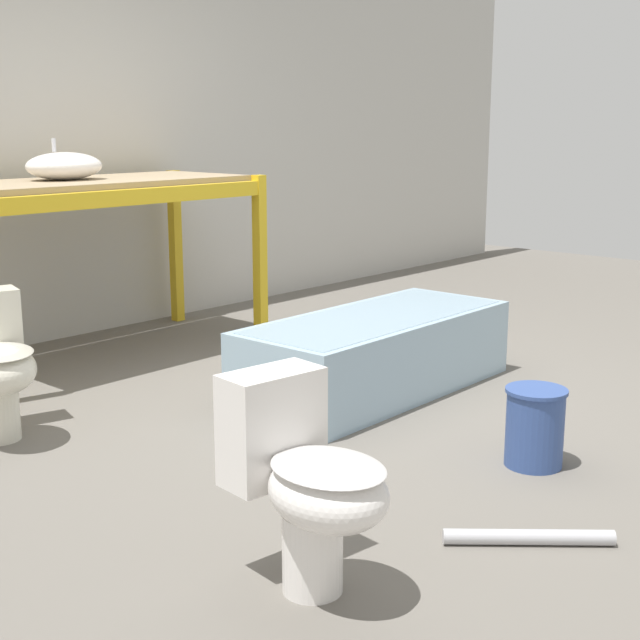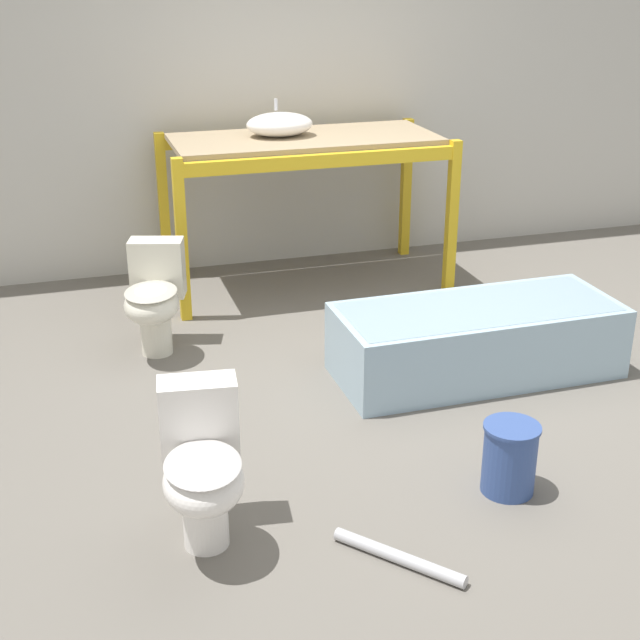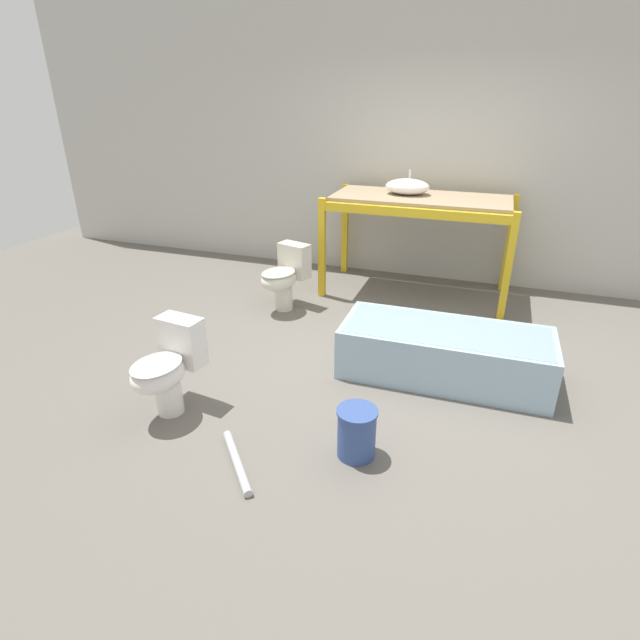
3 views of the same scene
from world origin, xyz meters
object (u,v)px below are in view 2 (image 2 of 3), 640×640
object	(u,v)px
bathtub_main	(477,335)
toilet_far	(154,296)
toilet_near	(202,466)
bucket_white	(510,457)
sink_basin	(280,124)

from	to	relation	value
bathtub_main	toilet_far	distance (m)	1.94
toilet_near	toilet_far	world-z (taller)	same
bucket_white	sink_basin	bearing A→B (deg)	95.64
toilet_near	toilet_far	size ratio (longest dim) A/B	1.00
sink_basin	toilet_far	size ratio (longest dim) A/B	0.70
toilet_far	bucket_white	distance (m)	2.43
sink_basin	bathtub_main	distance (m)	2.16
toilet_near	bucket_white	distance (m)	1.41
toilet_near	sink_basin	bearing A→B (deg)	76.73
toilet_far	bucket_white	xyz separation A→B (m)	(1.34, -2.01, -0.19)
toilet_near	toilet_far	distance (m)	1.98
bathtub_main	toilet_near	distance (m)	2.13
sink_basin	bathtub_main	world-z (taller)	sink_basin
sink_basin	bathtub_main	xyz separation A→B (m)	(0.70, -1.81, -0.94)
toilet_far	bucket_white	bearing A→B (deg)	-39.97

